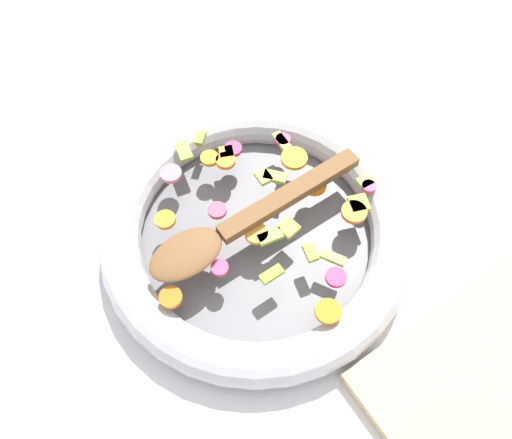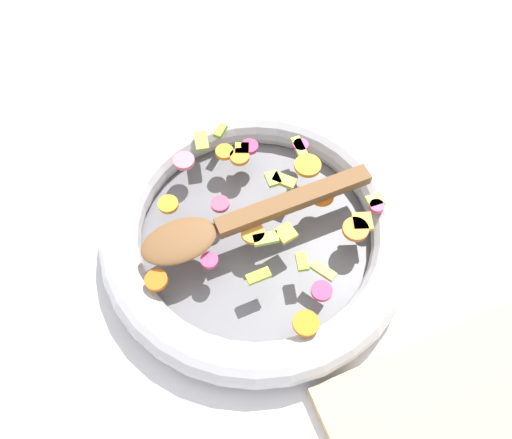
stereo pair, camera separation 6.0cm
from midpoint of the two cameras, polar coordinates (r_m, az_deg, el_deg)
ground_plane at (r=0.64m, az=-2.66°, el=-2.48°), size 4.00×4.00×0.00m
skillet at (r=0.62m, az=-2.74°, el=-1.53°), size 0.39×0.39×0.05m
chopped_vegetables at (r=0.60m, az=-1.75°, el=1.51°), size 0.30×0.31×0.01m
wooden_spoon at (r=0.58m, az=-5.20°, el=-0.96°), size 0.29×0.06×0.01m
cutting_board at (r=0.61m, az=23.49°, el=-17.34°), size 0.27×0.21×0.02m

